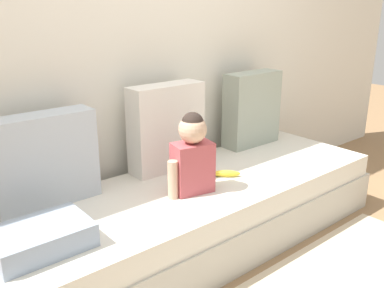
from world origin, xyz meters
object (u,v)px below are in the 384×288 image
Objects in this scene: folded_blanket at (41,238)px; banana at (226,174)px; throw_pillow_left at (44,160)px; toddler at (193,154)px; throw_pillow_center at (167,128)px; throw_pillow_right at (252,109)px; couch at (198,214)px.

banana is at bearing 3.25° from folded_blanket.
throw_pillow_left reaches higher than toddler.
throw_pillow_left is 0.77m from throw_pillow_center.
throw_pillow_center is 1.07m from folded_blanket.
folded_blanket is at bearing -157.15° from throw_pillow_center.
throw_pillow_right is 1.18× the size of toddler.
throw_pillow_left is at bearing 160.48° from banana.
throw_pillow_center reaches higher than toddler.
toddler is at bearing 2.43° from folded_blanket.
throw_pillow_center is 0.46m from banana.
folded_blanket is (-1.16, -0.07, 0.03)m from banana.
throw_pillow_left is 0.77m from toddler.
couch is 1.00m from folded_blanket.
throw_pillow_center reaches higher than banana.
folded_blanket is at bearing -115.41° from throw_pillow_left.
throw_pillow_center is 0.39m from toddler.
couch is 0.95m from throw_pillow_right.
folded_blanket reaches higher than couch.
throw_pillow_center is at bearing 22.85° from folded_blanket.
throw_pillow_right is (1.54, 0.00, 0.03)m from throw_pillow_left.
toddler is at bearing -105.16° from throw_pillow_center.
couch is 4.72× the size of throw_pillow_left.
throw_pillow_center is at bearing 0.00° from throw_pillow_left.
throw_pillow_right reaches higher than toddler.
couch is 0.94m from throw_pillow_left.
throw_pillow_left is at bearing 64.59° from folded_blanket.
couch is 4.64× the size of throw_pillow_center.
throw_pillow_right reaches higher than banana.
toddler is 0.88m from folded_blanket.
toddler is at bearing -157.01° from throw_pillow_right.
toddler is (-0.87, -0.37, -0.05)m from throw_pillow_right.
throw_pillow_right reaches higher than throw_pillow_left.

